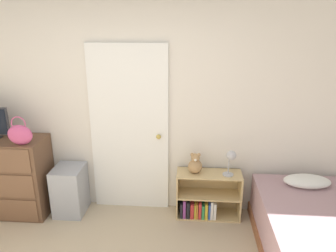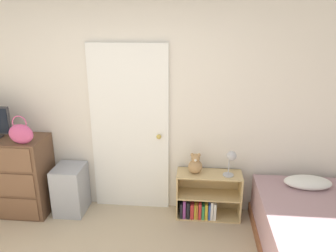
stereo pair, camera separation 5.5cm
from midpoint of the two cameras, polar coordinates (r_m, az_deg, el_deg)
wall_back at (r=3.82m, az=-6.83°, el=3.34°), size 10.00×0.06×2.55m
door_closed at (r=3.85m, az=-7.12°, el=-0.79°), size 0.91×0.09×2.00m
dresser at (r=4.40m, az=-27.06°, el=-7.75°), size 1.06×0.48×0.94m
handbag at (r=3.88m, az=-24.75°, el=-1.33°), size 0.28×0.10×0.32m
storage_bin at (r=4.17m, az=-17.05°, el=-10.62°), size 0.34×0.39×0.59m
bookshelf at (r=3.99m, az=5.95°, el=-12.54°), size 0.75×0.29×0.56m
teddy_bear at (r=3.78m, az=4.35°, el=-6.67°), size 0.16×0.16×0.24m
desk_lamp at (r=3.71m, az=10.48°, el=-5.48°), size 0.14×0.13×0.31m
bed at (r=3.52m, az=25.45°, el=-18.31°), size 1.12×1.92×0.62m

